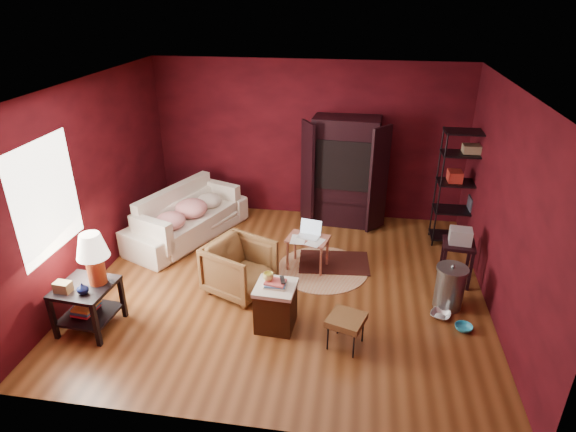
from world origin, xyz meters
name	(u,v)px	position (x,y,z in m)	size (l,w,h in m)	color
room	(283,195)	(-0.04, -0.01, 1.40)	(5.54, 5.04, 2.84)	brown
sofa	(187,214)	(-1.87, 1.18, 0.44)	(2.23, 0.65, 0.87)	silver
armchair	(240,265)	(-0.61, -0.24, 0.41)	(0.79, 0.74, 0.82)	black
pet_bowl_steel	(442,309)	(2.10, -0.43, 0.13)	(0.25, 0.06, 0.25)	silver
pet_bowl_turquoise	(465,323)	(2.35, -0.66, 0.11)	(0.22, 0.07, 0.22)	#2AA3C7
vase	(83,288)	(-2.18, -1.46, 0.68)	(0.14, 0.14, 0.14)	#0D1643
mug	(268,276)	(-0.07, -0.92, 0.73)	(0.13, 0.10, 0.13)	#F3E977
side_table	(89,273)	(-2.19, -1.26, 0.77)	(0.69, 0.69, 1.28)	black
sofa_cushions	(187,217)	(-1.87, 1.18, 0.39)	(1.37, 2.04, 0.80)	silver
hamper	(276,305)	(0.02, -0.94, 0.31)	(0.51, 0.51, 0.69)	#462410
footstool	(346,321)	(0.90, -1.17, 0.35)	(0.50, 0.50, 0.41)	black
rug_round	(323,269)	(0.48, 0.50, 0.01)	(1.63, 1.63, 0.01)	beige
rug_oriental	(334,262)	(0.64, 0.70, 0.01)	(1.12, 0.79, 0.01)	#4A1813
laptop_desk	(308,241)	(0.25, 0.52, 0.46)	(0.67, 0.56, 0.74)	#B56753
tv_armoire	(344,170)	(0.68, 2.20, 1.00)	(1.51, 0.87, 1.92)	black
wire_shelving	(468,184)	(2.66, 1.71, 1.05)	(0.94, 0.43, 1.91)	black
small_stand	(459,243)	(2.39, 0.46, 0.64)	(0.46, 0.46, 0.85)	black
trash_can	(450,287)	(2.21, -0.17, 0.30)	(0.53, 0.53, 0.64)	gray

